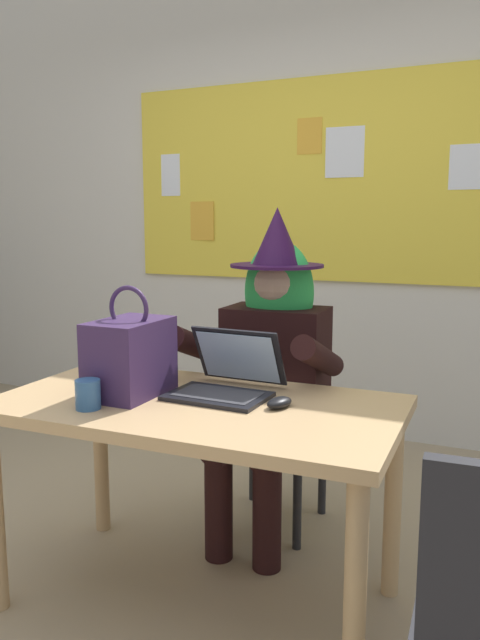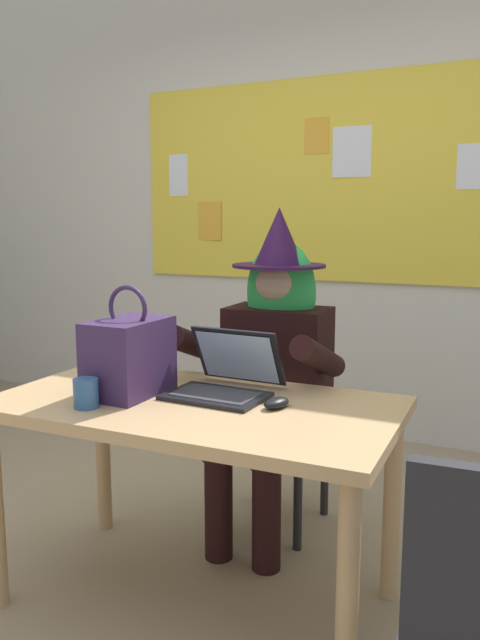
% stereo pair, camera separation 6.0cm
% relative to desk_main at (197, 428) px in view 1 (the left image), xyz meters
% --- Properties ---
extents(ground_plane, '(24.00, 24.00, 0.00)m').
position_rel_desk_main_xyz_m(ground_plane, '(-0.22, -0.05, -0.63)').
color(ground_plane, tan).
extents(wall_back_bulletin, '(6.35, 2.14, 2.94)m').
position_rel_desk_main_xyz_m(wall_back_bulletin, '(-0.22, 1.96, 0.85)').
color(wall_back_bulletin, silver).
rests_on(wall_back_bulletin, ground).
extents(desk_main, '(1.36, 0.76, 0.72)m').
position_rel_desk_main_xyz_m(desk_main, '(0.00, 0.00, 0.00)').
color(desk_main, tan).
rests_on(desk_main, ground).
extents(chair_at_desk, '(0.42, 0.42, 0.88)m').
position_rel_desk_main_xyz_m(chair_at_desk, '(0.03, 0.72, -0.14)').
color(chair_at_desk, '#2D3347').
rests_on(chair_at_desk, ground).
extents(person_costumed, '(0.61, 0.67, 1.37)m').
position_rel_desk_main_xyz_m(person_costumed, '(0.03, 0.60, 0.14)').
color(person_costumed, black).
rests_on(person_costumed, ground).
extents(laptop, '(0.34, 0.34, 0.22)m').
position_rel_desk_main_xyz_m(laptop, '(0.05, 0.12, 0.14)').
color(laptop, black).
rests_on(laptop, desk_main).
extents(computer_mouse, '(0.09, 0.12, 0.03)m').
position_rel_desk_main_xyz_m(computer_mouse, '(0.28, 0.05, 0.11)').
color(computer_mouse, black).
rests_on(computer_mouse, desk_main).
extents(handbag, '(0.20, 0.30, 0.38)m').
position_rel_desk_main_xyz_m(handbag, '(-0.24, -0.02, 0.23)').
color(handbag, '#38234C').
rests_on(handbag, desk_main).
extents(coffee_mug, '(0.08, 0.08, 0.09)m').
position_rel_desk_main_xyz_m(coffee_mug, '(-0.27, -0.22, 0.14)').
color(coffee_mug, '#336099').
rests_on(coffee_mug, desk_main).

